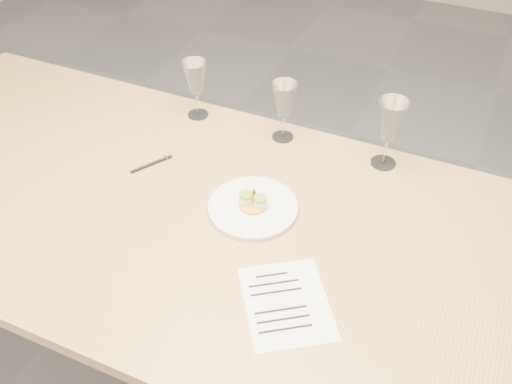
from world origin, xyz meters
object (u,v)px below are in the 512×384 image
at_px(ballpoint_pen, 152,164).
at_px(wine_glass_1, 284,101).
at_px(dining_table, 219,236).
at_px(dinner_plate, 253,207).
at_px(recipe_sheet, 286,303).
at_px(wine_glass_0, 195,79).
at_px(wine_glass_2, 391,121).

height_order(ballpoint_pen, wine_glass_1, wine_glass_1).
bearing_deg(dining_table, dinner_plate, 43.46).
distance_m(dining_table, recipe_sheet, 0.34).
bearing_deg(wine_glass_1, wine_glass_0, 179.80).
bearing_deg(recipe_sheet, dining_table, 111.39).
xyz_separation_m(dinner_plate, wine_glass_2, (0.28, 0.35, 0.14)).
bearing_deg(ballpoint_pen, recipe_sheet, -87.73).
xyz_separation_m(dining_table, ballpoint_pen, (-0.29, 0.13, 0.07)).
distance_m(wine_glass_1, wine_glass_2, 0.33).
bearing_deg(dinner_plate, dining_table, -136.54).
bearing_deg(wine_glass_1, dining_table, -93.11).
distance_m(dining_table, wine_glass_0, 0.55).
height_order(dining_table, recipe_sheet, recipe_sheet).
bearing_deg(wine_glass_2, wine_glass_1, -179.96).
bearing_deg(ballpoint_pen, dining_table, -82.15).
xyz_separation_m(recipe_sheet, ballpoint_pen, (-0.57, 0.32, 0.00)).
xyz_separation_m(ballpoint_pen, wine_glass_1, (0.31, 0.29, 0.13)).
height_order(dinner_plate, recipe_sheet, dinner_plate).
bearing_deg(wine_glass_2, wine_glass_0, 179.92).
bearing_deg(recipe_sheet, wine_glass_0, 98.51).
height_order(dinner_plate, wine_glass_2, wine_glass_2).
distance_m(wine_glass_0, wine_glass_2, 0.64).
relative_size(recipe_sheet, wine_glass_1, 1.60).
xyz_separation_m(ballpoint_pen, wine_glass_2, (0.64, 0.29, 0.15)).
xyz_separation_m(dining_table, dinner_plate, (0.07, 0.07, 0.08)).
distance_m(dinner_plate, ballpoint_pen, 0.37).
xyz_separation_m(recipe_sheet, wine_glass_2, (0.08, 0.61, 0.15)).
relative_size(ballpoint_pen, wine_glass_1, 0.62).
bearing_deg(ballpoint_pen, dinner_plate, -67.19).
distance_m(ballpoint_pen, wine_glass_0, 0.32).
bearing_deg(wine_glass_2, recipe_sheet, -97.07).
height_order(recipe_sheet, ballpoint_pen, ballpoint_pen).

